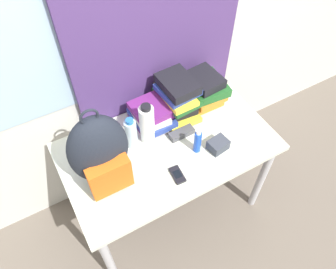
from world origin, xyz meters
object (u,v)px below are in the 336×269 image
(sunscreen_bottle, at_px, (198,142))
(book_stack_right, at_px, (204,89))
(book_stack_center, at_px, (177,98))
(camera_pouch, at_px, (218,145))
(backpack, at_px, (100,152))
(sports_bottle, at_px, (147,124))
(cell_phone, at_px, (177,175))
(sunglasses_case, at_px, (182,133))
(book_stack_left, at_px, (151,115))
(water_bottle, at_px, (131,133))

(sunscreen_bottle, bearing_deg, book_stack_right, 52.01)
(book_stack_center, height_order, camera_pouch, book_stack_center)
(backpack, distance_m, book_stack_right, 0.79)
(sports_bottle, bearing_deg, camera_pouch, -39.03)
(backpack, relative_size, cell_phone, 4.61)
(backpack, xyz_separation_m, sunglasses_case, (0.50, 0.04, -0.20))
(book_stack_left, bearing_deg, cell_phone, -97.53)
(backpack, bearing_deg, book_stack_center, 20.74)
(sports_bottle, distance_m, cell_phone, 0.32)
(book_stack_left, distance_m, camera_pouch, 0.43)
(sports_bottle, relative_size, sunglasses_case, 1.84)
(book_stack_center, xyz_separation_m, book_stack_right, (0.20, 0.00, -0.03))
(sports_bottle, bearing_deg, sunscreen_bottle, -45.36)
(water_bottle, bearing_deg, sunglasses_case, -15.79)
(sports_bottle, bearing_deg, book_stack_center, 21.86)
(water_bottle, bearing_deg, book_stack_left, 27.86)
(sunglasses_case, bearing_deg, cell_phone, -125.55)
(sunscreen_bottle, bearing_deg, water_bottle, 144.40)
(book_stack_left, bearing_deg, book_stack_center, 0.11)
(backpack, xyz_separation_m, cell_phone, (0.33, -0.19, -0.21))
(cell_phone, bearing_deg, water_bottle, 111.05)
(sunglasses_case, xyz_separation_m, camera_pouch, (0.13, -0.18, 0.01))
(book_stack_left, height_order, book_stack_center, book_stack_center)
(sunscreen_bottle, bearing_deg, camera_pouch, -23.60)
(cell_phone, bearing_deg, backpack, 150.79)
(sports_bottle, height_order, camera_pouch, sports_bottle)
(water_bottle, bearing_deg, book_stack_right, 9.99)
(cell_phone, bearing_deg, camera_pouch, 8.67)
(camera_pouch, bearing_deg, sunglasses_case, 125.13)
(sunscreen_bottle, distance_m, sunglasses_case, 0.15)
(cell_phone, bearing_deg, sports_bottle, 94.19)
(cell_phone, relative_size, sunglasses_case, 0.73)
(book_stack_left, xyz_separation_m, water_bottle, (-0.17, -0.09, 0.03))
(water_bottle, distance_m, sunglasses_case, 0.30)
(water_bottle, bearing_deg, sports_bottle, -5.06)
(backpack, xyz_separation_m, sports_bottle, (0.31, 0.11, -0.08))
(water_bottle, height_order, sports_bottle, sports_bottle)
(book_stack_center, height_order, sports_bottle, sports_bottle)
(book_stack_left, xyz_separation_m, cell_phone, (-0.05, -0.40, -0.07))
(book_stack_left, relative_size, sunglasses_case, 1.71)
(book_stack_center, xyz_separation_m, sunscreen_bottle, (-0.04, -0.30, -0.05))
(sunscreen_bottle, xyz_separation_m, camera_pouch, (0.11, -0.05, -0.05))
(water_bottle, height_order, cell_phone, water_bottle)
(book_stack_left, distance_m, sunglasses_case, 0.21)
(book_stack_left, distance_m, book_stack_right, 0.37)
(camera_pouch, bearing_deg, book_stack_left, 124.12)
(backpack, height_order, sunscreen_bottle, backpack)
(book_stack_right, bearing_deg, sunscreen_bottle, -127.99)
(sports_bottle, height_order, cell_phone, sports_bottle)
(backpack, relative_size, sunscreen_bottle, 2.97)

